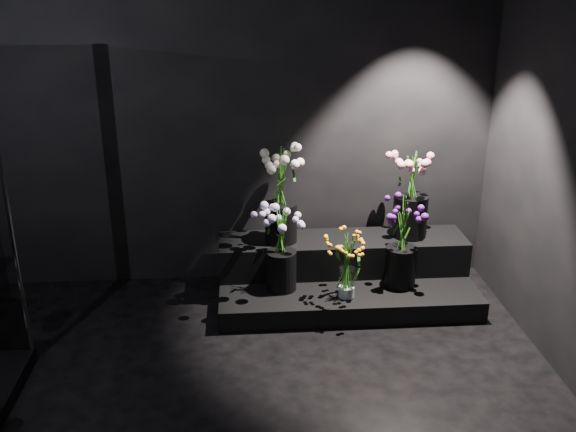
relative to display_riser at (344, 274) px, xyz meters
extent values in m
plane|color=black|center=(-0.78, -1.60, -0.18)|extent=(4.00, 4.00, 0.00)
plane|color=black|center=(-0.78, 0.40, 1.22)|extent=(4.00, 0.00, 4.00)
cube|color=black|center=(0.00, -0.10, -0.10)|extent=(1.99, 0.89, 0.17)
cube|color=black|center=(0.00, 0.12, 0.12)|extent=(1.99, 0.44, 0.28)
cylinder|color=white|center=(-0.04, -0.35, 0.10)|extent=(0.13, 0.13, 0.24)
cylinder|color=black|center=(-0.52, -0.19, 0.14)|extent=(0.23, 0.23, 0.31)
cylinder|color=black|center=(0.40, -0.20, 0.14)|extent=(0.24, 0.24, 0.32)
cylinder|color=black|center=(-0.50, 0.10, 0.42)|extent=(0.25, 0.25, 0.32)
cylinder|color=black|center=(0.54, 0.13, 0.43)|extent=(0.27, 0.27, 0.34)
camera|label=1|loc=(-0.80, -4.59, 2.29)|focal=40.00mm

